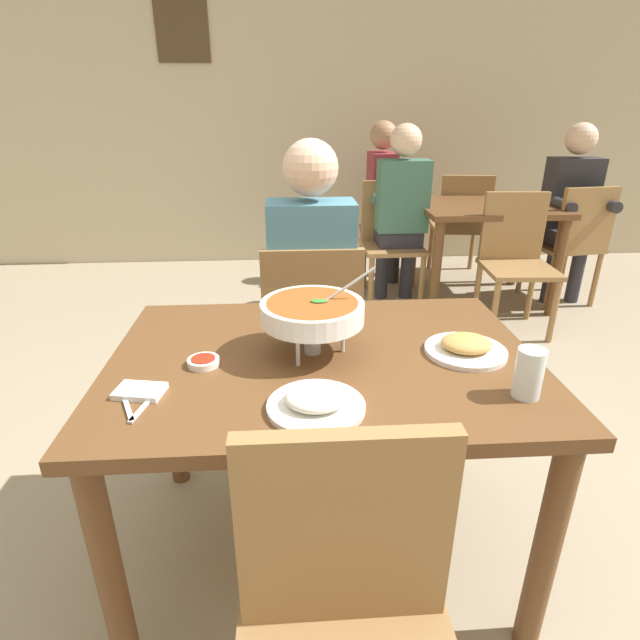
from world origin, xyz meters
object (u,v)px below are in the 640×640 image
Objects in this scene: drink_glass at (528,376)px; patron_bg_right at (572,204)px; chair_diner_main at (312,328)px; patron_bg_left at (401,205)px; sauce_dish at (203,362)px; appetizer_plate at (466,347)px; chair_bg_window at (515,254)px; chair_bg_left at (390,235)px; dining_table_far at (484,222)px; chair_bg_middle at (398,223)px; rice_plate at (316,402)px; dining_table_main at (323,388)px; diner_main at (311,275)px; chair_bg_corner at (461,221)px; chair_bg_right at (573,239)px; curry_bowl at (312,312)px; patron_bg_middle at (386,193)px.

patron_bg_right is (1.52, 2.57, -0.06)m from drink_glass.
patron_bg_left reaches higher than chair_diner_main.
appetizer_plate is at bearing 1.77° from sauce_dish.
chair_bg_window reaches higher than sauce_dish.
chair_bg_left is (0.26, 2.43, -0.26)m from appetizer_plate.
chair_bg_middle is at bearing 136.93° from dining_table_far.
rice_plate is 2.96m from dining_table_far.
patron_bg_right is (1.28, -0.02, 0.00)m from patron_bg_left.
diner_main reaches higher than dining_table_main.
drink_glass is 3.25m from chair_bg_corner.
dining_table_far is 1.11× the size of chair_bg_middle.
rice_plate is 3.31m from patron_bg_right.
chair_bg_window is at bearing -36.71° from patron_bg_left.
drink_glass is 0.14× the size of chair_bg_corner.
diner_main is 1.46× the size of chair_bg_corner.
chair_diner_main is 0.87m from sauce_dish.
diner_main is 1.81m from chair_bg_left.
chair_bg_right is at bearing 58.31° from drink_glass.
rice_plate is at bearing -129.55° from chair_bg_right.
curry_bowl is at bearing -106.71° from chair_bg_left.
chair_bg_corner is at bearing 139.63° from patron_bg_right.
chair_bg_right is (0.64, -0.13, -0.10)m from dining_table_far.
patron_bg_middle reaches higher than dining_table_main.
chair_bg_right is at bearing -28.24° from chair_bg_middle.
chair_bg_right reaches higher than dining_table_main.
sauce_dish is at bearing -133.24° from chair_bg_window.
chair_bg_corner is at bearing 71.47° from appetizer_plate.
curry_bowl is 2.97m from patron_bg_middle.
appetizer_plate is at bearing -98.16° from chair_bg_middle.
sauce_dish is 2.58m from chair_bg_window.
chair_bg_middle is at bearing 81.84° from appetizer_plate.
dining_table_main is 1.38× the size of chair_bg_right.
chair_bg_window is (0.73, -0.58, 0.00)m from chair_bg_left.
rice_plate is 0.39m from sauce_dish.
appetizer_plate is at bearing -60.13° from chair_diner_main.
chair_bg_window is at bearing -85.28° from dining_table_far.
patron_bg_right is (0.64, -0.00, 0.13)m from dining_table_far.
patron_bg_left reaches higher than chair_bg_window.
chair_bg_window is (0.04, -0.49, -0.10)m from dining_table_far.
chair_bg_middle is (-0.54, 0.51, -0.10)m from dining_table_far.
patron_bg_right reaches higher than chair_bg_corner.
patron_bg_left is (0.74, 1.58, 0.00)m from diner_main.
dining_table_far is at bearing 94.72° from chair_bg_window.
chair_bg_corner is 0.69× the size of patron_bg_right.
chair_bg_middle is at bearing 120.30° from chair_bg_window.
chair_bg_window is (0.99, 1.84, -0.26)m from appetizer_plate.
patron_bg_left is (-0.09, -0.49, 0.24)m from chair_bg_middle.
chair_bg_corner reaches higher than dining_table_main.
rice_plate reaches higher than dining_table_main.
chair_bg_middle is at bearing 67.75° from sauce_dish.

